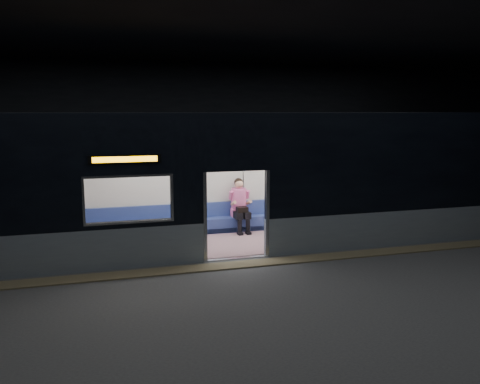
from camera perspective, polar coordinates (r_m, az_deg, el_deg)
name	(u,v)px	position (r m, az deg, el deg)	size (l,w,h in m)	color
station_floor	(250,273)	(10.90, 1.16, -9.05)	(24.00, 14.00, 0.01)	#47494C
station_envelope	(251,97)	(10.37, 1.22, 10.61)	(24.00, 14.00, 5.00)	black
tactile_strip	(243,264)	(11.40, 0.31, -8.13)	(22.80, 0.50, 0.03)	#8C7F59
metro_car	(220,172)	(12.90, -2.26, 2.21)	(18.00, 3.04, 3.35)	#90A0AC
passenger	(240,203)	(14.22, -0.05, -1.20)	(0.45, 0.78, 1.50)	black
handbag	(242,209)	(14.00, 0.24, -1.98)	(0.30, 0.25, 0.15)	black
transit_map	(367,174)	(16.08, 14.10, 1.95)	(0.98, 0.03, 0.64)	white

